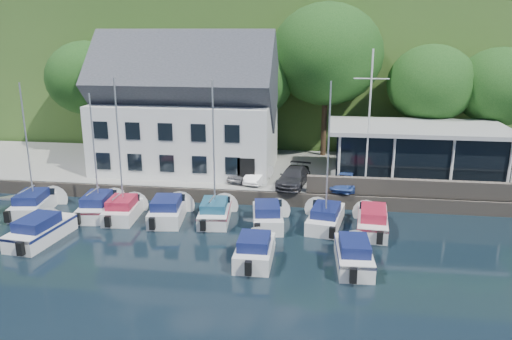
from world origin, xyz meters
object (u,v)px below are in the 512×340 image
object	(u,v)px
flagpole	(369,122)
boat_r1_3	(168,208)
boat_r1_2	(119,153)
car_white	(259,174)
car_dgrey	(294,177)
club_pavilion	(415,152)
boat_r1_0	(27,147)
boat_r2_3	(255,248)
boat_r1_7	(373,218)
boat_r1_4	(214,156)
car_silver	(241,173)
boat_r1_6	(328,160)
boat_r1_5	(267,214)
harbor_building	(187,116)
car_blue	(345,180)
boat_r2_0	(41,228)
boat_r2_4	(354,252)
boat_r1_1	(94,149)

from	to	relation	value
flagpole	boat_r1_3	xyz separation A→B (m)	(-12.96, -5.21, -5.12)
boat_r1_2	boat_r1_3	size ratio (longest dim) A/B	1.51
car_white	car_dgrey	xyz separation A→B (m)	(2.67, -0.56, 0.08)
car_dgrey	flagpole	bearing A→B (deg)	7.03
club_pavilion	boat_r1_0	xyz separation A→B (m)	(-26.28, -8.64, 1.55)
boat_r2_3	car_white	bearing A→B (deg)	95.87
boat_r1_7	boat_r1_4	bearing A→B (deg)	-177.17
boat_r1_7	car_silver	bearing A→B (deg)	150.48
car_silver	car_white	size ratio (longest dim) A/B	0.92
club_pavilion	boat_r1_6	size ratio (longest dim) A/B	1.54
car_white	boat_r1_2	distance (m)	10.62
car_white	boat_r2_3	distance (m)	11.43
flagpole	boat_r1_2	bearing A→B (deg)	-161.58
car_dgrey	boat_r1_7	xyz separation A→B (m)	(5.27, -5.44, -0.89)
boat_r1_2	boat_r1_3	xyz separation A→B (m)	(2.99, 0.10, -3.67)
car_dgrey	boat_r1_5	bearing A→B (deg)	-92.42
boat_r2_3	harbor_building	bearing A→B (deg)	117.06
boat_r1_0	car_silver	bearing A→B (deg)	16.35
harbor_building	boat_r1_6	world-z (taller)	harbor_building
club_pavilion	car_blue	bearing A→B (deg)	-147.28
flagpole	boat_r1_6	xyz separation A→B (m)	(-2.73, -4.80, -1.63)
boat_r2_0	boat_r2_4	world-z (taller)	boat_r2_0
boat_r1_1	flagpole	bearing A→B (deg)	7.87
boat_r1_4	boat_r1_6	world-z (taller)	boat_r1_4
boat_r1_1	boat_r1_4	bearing A→B (deg)	-7.42
club_pavilion	car_dgrey	bearing A→B (deg)	-160.55
boat_r1_1	car_silver	bearing A→B (deg)	27.02
boat_r1_6	car_dgrey	bearing A→B (deg)	124.68
club_pavilion	boat_r1_4	world-z (taller)	boat_r1_4
boat_r1_0	boat_r2_0	world-z (taller)	boat_r1_0
boat_r1_0	boat_r1_7	xyz separation A→B (m)	(22.53, 0.01, -3.83)
boat_r1_7	boat_r1_5	bearing A→B (deg)	-173.96
boat_r1_0	boat_r1_5	world-z (taller)	boat_r1_0
boat_r1_0	boat_r1_1	bearing A→B (deg)	-4.89
car_blue	boat_r1_7	world-z (taller)	car_blue
car_white	boat_r1_0	world-z (taller)	boat_r1_0
boat_r1_1	boat_r2_3	world-z (taller)	boat_r1_1
boat_r1_3	club_pavilion	bearing A→B (deg)	20.06
boat_r1_1	car_dgrey	bearing A→B (deg)	14.61
boat_r1_5	boat_r2_3	size ratio (longest dim) A/B	1.07
boat_r1_6	boat_r1_7	size ratio (longest dim) A/B	1.27
car_silver	boat_r2_3	distance (m)	11.93
flagpole	boat_r2_0	xyz separation A→B (m)	(-19.33, -9.53, -5.12)
car_white	boat_r1_2	xyz separation A→B (m)	(-8.16, -6.16, 2.87)
boat_r1_7	boat_r2_4	distance (m)	5.29
boat_r1_6	boat_r1_7	xyz separation A→B (m)	(2.88, -0.35, -3.51)
car_white	boat_r1_5	world-z (taller)	car_white
car_dgrey	boat_r1_3	bearing A→B (deg)	-134.64
boat_r2_4	boat_r1_7	bearing A→B (deg)	71.71
car_silver	car_blue	xyz separation A→B (m)	(7.76, -1.04, 0.04)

